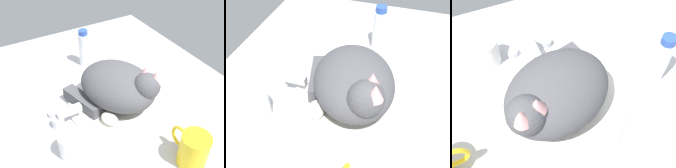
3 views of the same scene
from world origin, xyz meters
TOP-DOWN VIEW (x-y plane):
  - ground_plane at (0.00, 0.00)cm, footprint 110.00×82.50cm
  - sink_basin at (0.00, 0.00)cm, footprint 31.30×31.30cm
  - faucet at (0.00, 18.83)cm, footprint 12.41×9.19cm
  - cat at (-0.78, -0.10)cm, footprint 30.11×27.69cm
  - rinse_cup at (-11.00, 20.56)cm, footprint 6.17×6.17cm
  - toothpaste_bottle at (25.84, -0.92)cm, footprint 4.05×4.05cm

SIDE VIEW (x-z plane):
  - ground_plane at x=0.00cm, z-range -3.00..0.00cm
  - sink_basin at x=0.00cm, z-range 0.00..1.09cm
  - faucet at x=0.00cm, z-range -0.44..4.93cm
  - rinse_cup at x=-11.00cm, z-range 0.00..7.16cm
  - toothpaste_bottle at x=25.84cm, z-range -0.47..13.88cm
  - cat at x=-0.78cm, z-range 0.09..15.09cm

